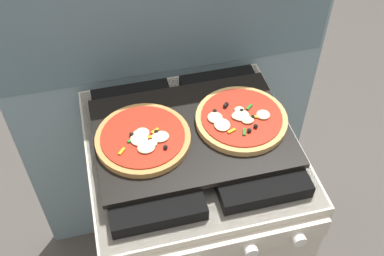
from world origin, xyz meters
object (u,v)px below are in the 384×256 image
at_px(stove, 192,221).
at_px(baking_tray, 192,132).
at_px(pizza_left, 143,138).
at_px(pizza_right, 241,118).

distance_m(stove, baking_tray, 0.46).
distance_m(stove, pizza_left, 0.50).
bearing_deg(pizza_left, stove, 2.16).
distance_m(baking_tray, pizza_right, 0.14).
bearing_deg(pizza_right, pizza_left, -178.26).
height_order(baking_tray, pizza_left, pizza_left).
xyz_separation_m(stove, pizza_right, (0.14, 0.00, 0.48)).
xyz_separation_m(baking_tray, pizza_right, (0.14, 0.00, 0.02)).
bearing_deg(baking_tray, pizza_left, -177.16).
bearing_deg(baking_tray, pizza_right, 0.68).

